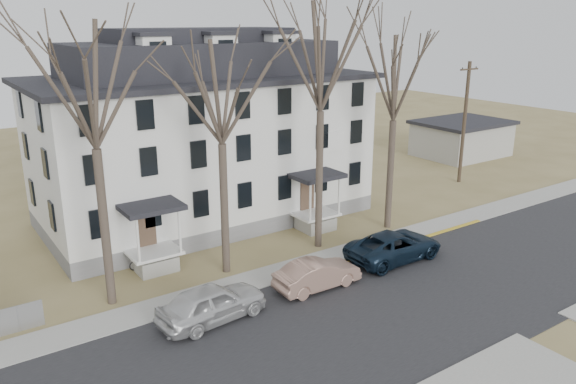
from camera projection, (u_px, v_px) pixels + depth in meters
ground at (438, 323)px, 24.21m from camera, size 120.00×120.00×0.00m
main_road at (404, 305)px, 25.79m from camera, size 120.00×10.00×0.04m
far_sidewalk at (324, 260)px, 30.51m from camera, size 120.00×2.00×0.08m
yellow_curb at (401, 245)px, 32.51m from camera, size 14.00×0.25×0.06m
boarding_house at (204, 137)px, 35.68m from camera, size 20.80×12.36×12.05m
distant_building at (461, 138)px, 53.52m from camera, size 8.50×6.50×3.35m
tree_far_left at (89, 76)px, 22.92m from camera, size 8.40×8.40×13.72m
tree_mid_left at (220, 85)px, 26.39m from camera, size 7.80×7.80×12.74m
tree_center at (321, 49)px, 29.19m from camera, size 9.00×9.00×14.70m
tree_mid_right at (396, 72)px, 32.60m from camera, size 7.80×7.80×12.74m
utility_pole_far at (464, 121)px, 43.79m from camera, size 2.00×0.28×9.50m
car_silver at (212, 304)px, 24.16m from camera, size 5.07×2.43×1.67m
car_tan at (317, 275)px, 27.13m from camera, size 4.41×1.60×1.45m
car_navy at (394, 246)px, 30.36m from camera, size 5.64×2.62×1.56m
bicycle_left at (144, 261)px, 29.39m from camera, size 1.56×0.55×0.82m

